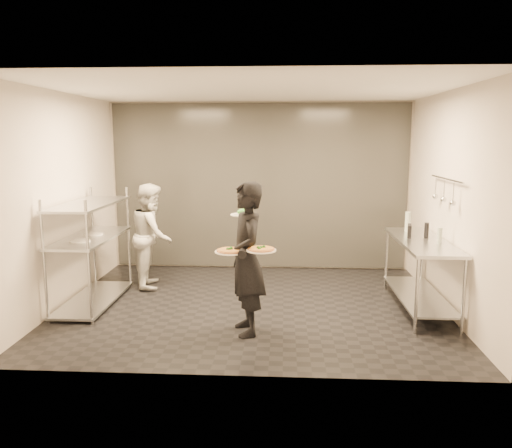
# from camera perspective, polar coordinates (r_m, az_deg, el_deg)

# --- Properties ---
(room_shell) EXTENTS (5.00, 4.00, 2.80)m
(room_shell) POSITION_cam_1_polar(r_m,az_deg,el_deg) (7.59, 0.10, 3.72)
(room_shell) COLOR black
(room_shell) RESTS_ON ground
(pass_rack) EXTENTS (0.60, 1.60, 1.50)m
(pass_rack) POSITION_cam_1_polar(r_m,az_deg,el_deg) (7.00, -18.34, -2.54)
(pass_rack) COLOR #AFB2B6
(pass_rack) RESTS_ON ground
(prep_counter) EXTENTS (0.60, 1.80, 0.92)m
(prep_counter) POSITION_cam_1_polar(r_m,az_deg,el_deg) (6.78, 18.30, -4.16)
(prep_counter) COLOR #AFB2B6
(prep_counter) RESTS_ON ground
(utensil_rail) EXTENTS (0.07, 1.20, 0.31)m
(utensil_rail) POSITION_cam_1_polar(r_m,az_deg,el_deg) (6.70, 20.77, 3.53)
(utensil_rail) COLOR #AFB2B6
(utensil_rail) RESTS_ON room_shell
(waiter) EXTENTS (0.58, 0.72, 1.73)m
(waiter) POSITION_cam_1_polar(r_m,az_deg,el_deg) (5.60, -1.10, -4.02)
(waiter) COLOR black
(waiter) RESTS_ON ground
(chef) EXTENTS (0.70, 0.84, 1.55)m
(chef) POSITION_cam_1_polar(r_m,az_deg,el_deg) (7.60, -11.80, -1.26)
(chef) COLOR beige
(chef) RESTS_ON ground
(pizza_plate_near) EXTENTS (0.34, 0.34, 0.05)m
(pizza_plate_near) POSITION_cam_1_polar(r_m,az_deg,el_deg) (5.41, -2.94, -3.08)
(pizza_plate_near) COLOR silver
(pizza_plate_near) RESTS_ON waiter
(pizza_plate_far) EXTENTS (0.32, 0.32, 0.05)m
(pizza_plate_far) POSITION_cam_1_polar(r_m,az_deg,el_deg) (5.29, 0.60, -2.92)
(pizza_plate_far) COLOR silver
(pizza_plate_far) RESTS_ON waiter
(salad_plate) EXTENTS (0.29, 0.29, 0.07)m
(salad_plate) POSITION_cam_1_polar(r_m,az_deg,el_deg) (5.78, -1.52, 1.24)
(salad_plate) COLOR silver
(salad_plate) RESTS_ON waiter
(pos_monitor) EXTENTS (0.10, 0.23, 0.17)m
(pos_monitor) POSITION_cam_1_polar(r_m,az_deg,el_deg) (6.84, 17.12, -0.75)
(pos_monitor) COLOR black
(pos_monitor) RESTS_ON prep_counter
(bottle_green) EXTENTS (0.08, 0.08, 0.28)m
(bottle_green) POSITION_cam_1_polar(r_m,az_deg,el_deg) (7.23, 16.97, 0.26)
(bottle_green) COLOR #909D90
(bottle_green) RESTS_ON prep_counter
(bottle_clear) EXTENTS (0.06, 0.06, 0.20)m
(bottle_clear) POSITION_cam_1_polar(r_m,az_deg,el_deg) (6.55, 20.26, -1.24)
(bottle_clear) COLOR #909D90
(bottle_clear) RESTS_ON prep_counter
(bottle_dark) EXTENTS (0.06, 0.06, 0.20)m
(bottle_dark) POSITION_cam_1_polar(r_m,az_deg,el_deg) (6.84, 18.91, -0.70)
(bottle_dark) COLOR black
(bottle_dark) RESTS_ON prep_counter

